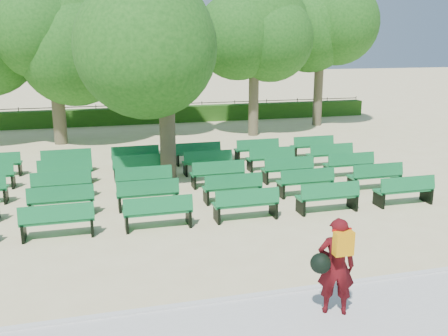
# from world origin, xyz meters

# --- Properties ---
(ground) EXTENTS (120.00, 120.00, 0.00)m
(ground) POSITION_xyz_m (0.00, 0.00, 0.00)
(ground) COLOR beige
(paving) EXTENTS (30.00, 2.20, 0.06)m
(paving) POSITION_xyz_m (0.00, -7.40, 0.03)
(paving) COLOR beige
(paving) RESTS_ON ground
(curb) EXTENTS (30.00, 0.12, 0.10)m
(curb) POSITION_xyz_m (0.00, -6.25, 0.05)
(curb) COLOR silver
(curb) RESTS_ON ground
(hedge) EXTENTS (26.00, 0.70, 0.90)m
(hedge) POSITION_xyz_m (0.00, 14.00, 0.45)
(hedge) COLOR #275616
(hedge) RESTS_ON ground
(fence) EXTENTS (26.00, 0.10, 1.02)m
(fence) POSITION_xyz_m (0.00, 14.40, 0.00)
(fence) COLOR black
(fence) RESTS_ON ground
(tree_line) EXTENTS (21.80, 6.80, 7.04)m
(tree_line) POSITION_xyz_m (0.00, 10.00, 0.00)
(tree_line) COLOR #225E19
(tree_line) RESTS_ON ground
(bench_array) EXTENTS (1.71, 0.55, 1.08)m
(bench_array) POSITION_xyz_m (-0.70, 0.90, 0.09)
(bench_array) COLOR #137238
(bench_array) RESTS_ON ground
(tree_among) EXTENTS (4.27, 4.27, 6.10)m
(tree_among) POSITION_xyz_m (-0.90, 2.07, 4.15)
(tree_among) COLOR brown
(tree_among) RESTS_ON ground
(person) EXTENTS (0.85, 0.60, 1.70)m
(person) POSITION_xyz_m (0.46, -7.12, 0.94)
(person) COLOR #490A0F
(person) RESTS_ON ground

